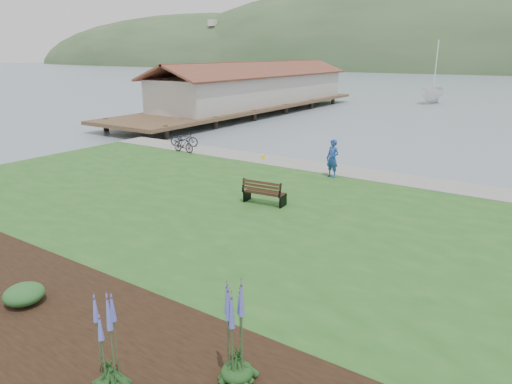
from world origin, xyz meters
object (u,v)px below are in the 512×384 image
Objects in this scene: park_bench at (263,192)px; sailboat at (432,103)px; person at (333,155)px; bicycle_a at (184,139)px.

sailboat is (-4.96, 47.92, -0.93)m from park_bench.
park_bench is 0.80× the size of person.
sailboat is at bearing -26.81° from bicycle_a.
sailboat reaches higher than bicycle_a.
person is 0.09× the size of sailboat.
sailboat reaches higher than person.
sailboat is at bearing 90.68° from park_bench.
park_bench is 0.07× the size of sailboat.
bicycle_a is (-10.85, 7.15, -0.02)m from park_bench.
person is at bearing 79.44° from park_bench.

